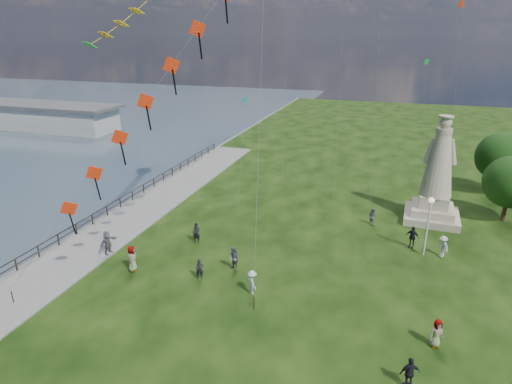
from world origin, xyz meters
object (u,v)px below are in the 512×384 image
(person_2, at_px, (252,282))
(person_3, at_px, (410,373))
(statue, at_px, (436,182))
(person_7, at_px, (372,216))
(person_6, at_px, (197,233))
(person_8, at_px, (443,246))
(person_0, at_px, (200,269))
(person_1, at_px, (234,259))
(person_4, at_px, (437,333))
(person_5, at_px, (108,244))
(person_9, at_px, (412,237))
(pier_pavilion, at_px, (40,116))
(lamppost, at_px, (429,214))
(person_10, at_px, (132,259))

(person_2, relative_size, person_3, 0.97)
(statue, height_order, person_7, statue)
(person_6, height_order, person_8, person_6)
(person_0, relative_size, person_7, 0.96)
(statue, height_order, person_1, statue)
(person_4, xyz_separation_m, person_5, (-22.33, 3.11, 0.09))
(person_3, bearing_deg, person_8, -122.28)
(person_0, height_order, person_4, person_4)
(person_9, bearing_deg, person_7, 154.14)
(person_9, bearing_deg, person_0, -124.56)
(pier_pavilion, relative_size, lamppost, 6.61)
(person_10, bearing_deg, statue, -76.06)
(person_10, bearing_deg, person_1, -95.36)
(statue, xyz_separation_m, person_1, (-13.41, -13.38, -2.59))
(pier_pavilion, height_order, person_0, pier_pavilion)
(person_3, bearing_deg, statue, -118.02)
(lamppost, distance_m, person_1, 14.27)
(person_8, bearing_deg, person_1, -100.31)
(statue, distance_m, person_9, 6.78)
(statue, height_order, person_9, statue)
(statue, bearing_deg, person_10, -139.82)
(person_4, height_order, person_5, person_5)
(person_1, xyz_separation_m, person_6, (-4.24, 2.96, -0.03))
(person_5, relative_size, person_7, 1.20)
(person_3, bearing_deg, person_4, -134.35)
(person_5, bearing_deg, person_6, -47.63)
(lamppost, relative_size, person_8, 2.79)
(pier_pavilion, bearing_deg, person_7, -22.71)
(person_5, relative_size, person_9, 1.03)
(person_8, xyz_separation_m, person_9, (-2.10, 0.84, 0.06))
(person_2, height_order, person_8, person_8)
(person_3, distance_m, person_5, 21.95)
(lamppost, bearing_deg, person_4, -89.01)
(person_2, xyz_separation_m, person_5, (-11.69, 1.46, 0.11))
(person_6, bearing_deg, person_10, -121.00)
(person_0, xyz_separation_m, person_2, (3.84, -0.50, 0.07))
(person_2, height_order, person_4, person_4)
(pier_pavilion, relative_size, person_3, 18.52)
(person_1, xyz_separation_m, person_2, (2.07, -2.27, -0.08))
(statue, height_order, person_0, statue)
(person_8, bearing_deg, person_0, -97.57)
(person_4, bearing_deg, person_3, -143.42)
(person_9, bearing_deg, statue, 95.21)
(person_5, relative_size, person_6, 1.07)
(person_0, distance_m, person_7, 16.21)
(statue, bearing_deg, person_6, -147.21)
(person_7, bearing_deg, person_0, 87.41)
(person_5, bearing_deg, person_1, -77.85)
(person_2, distance_m, person_3, 10.54)
(person_0, distance_m, person_9, 16.25)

